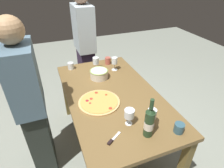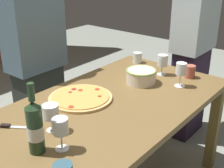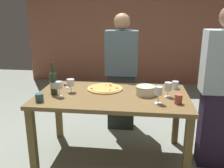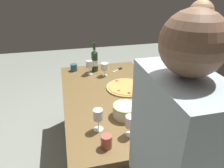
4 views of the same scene
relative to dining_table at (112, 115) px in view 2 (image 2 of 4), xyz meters
name	(u,v)px [view 2 (image 2 of 4)]	position (x,y,z in m)	size (l,w,h in m)	color
dining_table	(112,115)	(0.00, 0.00, 0.00)	(1.60, 0.90, 0.75)	brown
pizza	(81,98)	(-0.10, 0.17, 0.10)	(0.40, 0.40, 0.02)	tan
serving_bowl	(141,76)	(0.35, 0.03, 0.15)	(0.21, 0.21, 0.10)	silver
wine_bottle	(35,127)	(-0.61, -0.06, 0.22)	(0.07, 0.07, 0.34)	#233C22
wine_glass_near_pizza	(61,128)	(-0.53, -0.13, 0.21)	(0.07, 0.07, 0.16)	white
wine_glass_by_bottle	(51,112)	(-0.45, 0.03, 0.20)	(0.08, 0.08, 0.15)	white
wine_glass_far_left	(181,70)	(0.47, -0.21, 0.21)	(0.07, 0.07, 0.17)	white
wine_glass_far_right	(162,62)	(0.58, -0.01, 0.20)	(0.08, 0.08, 0.15)	white
cup_ceramic	(137,58)	(0.69, 0.29, 0.14)	(0.07, 0.07, 0.09)	white
cup_spare	(190,72)	(0.66, -0.19, 0.14)	(0.07, 0.07, 0.09)	#AE5345
pizza_knife	(11,127)	(-0.57, 0.21, 0.10)	(0.10, 0.14, 0.02)	silver
person_host	(37,66)	(0.04, 0.77, 0.14)	(0.42, 0.24, 1.58)	#272D28
person_guest_left	(193,47)	(1.11, 0.00, 0.18)	(0.43, 0.24, 1.66)	#2C1E36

